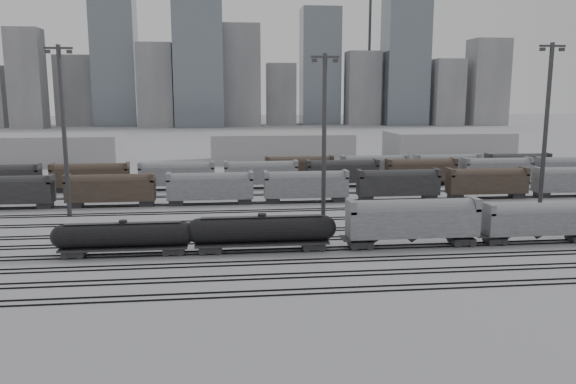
{
  "coord_description": "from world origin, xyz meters",
  "views": [
    {
      "loc": [
        -6.49,
        -66.0,
        19.22
      ],
      "look_at": [
        3.4,
        20.24,
        4.0
      ],
      "focal_mm": 35.0,
      "sensor_mm": 36.0,
      "label": 1
    }
  ],
  "objects": [
    {
      "name": "tank_car_a",
      "position": [
        -18.62,
        1.0,
        2.42
      ],
      "size": [
        16.91,
        2.82,
        4.18
      ],
      "color": "black",
      "rests_on": "ground"
    },
    {
      "name": "tracks",
      "position": [
        0.0,
        17.5,
        0.08
      ],
      "size": [
        220.0,
        71.5,
        0.16
      ],
      "color": "black",
      "rests_on": "ground"
    },
    {
      "name": "warehouse_left",
      "position": [
        -60.0,
        95.0,
        4.0
      ],
      "size": [
        50.0,
        18.0,
        8.0
      ],
      "primitive_type": "cube",
      "color": "#A2A2A4",
      "rests_on": "ground"
    },
    {
      "name": "hopper_car_b",
      "position": [
        34.02,
        1.0,
        3.2
      ],
      "size": [
        14.47,
        2.87,
        5.17
      ],
      "color": "black",
      "rests_on": "ground"
    },
    {
      "name": "ground",
      "position": [
        0.0,
        0.0,
        0.0
      ],
      "size": [
        900.0,
        900.0,
        0.0
      ],
      "primitive_type": "plane",
      "color": "#BCBCC1",
      "rests_on": "ground"
    },
    {
      "name": "warehouse_right",
      "position": [
        60.0,
        95.0,
        4.0
      ],
      "size": [
        35.0,
        18.0,
        8.0
      ],
      "primitive_type": "cube",
      "color": "#A2A2A4",
      "rests_on": "ground"
    },
    {
      "name": "bg_string_mid",
      "position": [
        18.0,
        48.0,
        2.8
      ],
      "size": [
        151.0,
        3.0,
        5.6
      ],
      "color": "black",
      "rests_on": "ground"
    },
    {
      "name": "hopper_car_a",
      "position": [
        17.06,
        1.0,
        3.7
      ],
      "size": [
        16.76,
        3.33,
        5.99
      ],
      "color": "black",
      "rests_on": "ground"
    },
    {
      "name": "bg_string_far",
      "position": [
        35.5,
        56.0,
        2.8
      ],
      "size": [
        66.0,
        3.0,
        5.6
      ],
      "color": "#493B2E",
      "rests_on": "ground"
    },
    {
      "name": "light_mast_b",
      "position": [
        -31.19,
        24.94,
        14.12
      ],
      "size": [
        4.26,
        0.68,
        26.61
      ],
      "color": "#363638",
      "rests_on": "ground"
    },
    {
      "name": "crane_right",
      "position": [
        91.26,
        305.0,
        57.39
      ],
      "size": [
        42.0,
        1.8,
        100.0
      ],
      "color": "#363638",
      "rests_on": "ground"
    },
    {
      "name": "skyline",
      "position": [
        10.84,
        280.0,
        34.73
      ],
      "size": [
        316.0,
        22.4,
        95.0
      ],
      "color": "#9B9B9D",
      "rests_on": "ground"
    },
    {
      "name": "warehouse_mid",
      "position": [
        10.0,
        95.0,
        4.0
      ],
      "size": [
        40.0,
        18.0,
        8.0
      ],
      "primitive_type": "cube",
      "color": "#A2A2A4",
      "rests_on": "ground"
    },
    {
      "name": "crane_left",
      "position": [
        -28.74,
        305.0,
        57.39
      ],
      "size": [
        42.0,
        1.8,
        100.0
      ],
      "color": "#363638",
      "rests_on": "ground"
    },
    {
      "name": "tank_car_b",
      "position": [
        -2.01,
        1.0,
        2.64
      ],
      "size": [
        18.47,
        3.08,
        4.56
      ],
      "color": "black",
      "rests_on": "ground"
    },
    {
      "name": "bg_string_near",
      "position": [
        8.0,
        32.0,
        2.8
      ],
      "size": [
        151.0,
        3.0,
        5.6
      ],
      "color": "gray",
      "rests_on": "ground"
    },
    {
      "name": "light_mast_d",
      "position": [
        45.96,
        20.71,
        14.49
      ],
      "size": [
        4.37,
        0.7,
        27.31
      ],
      "color": "#363638",
      "rests_on": "ground"
    },
    {
      "name": "light_mast_c",
      "position": [
        7.65,
        12.39,
        13.13
      ],
      "size": [
        3.96,
        0.63,
        24.75
      ],
      "color": "#363638",
      "rests_on": "ground"
    }
  ]
}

